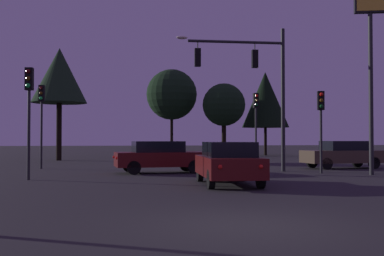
{
  "coord_description": "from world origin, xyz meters",
  "views": [
    {
      "loc": [
        -2.58,
        -8.28,
        1.62
      ],
      "look_at": [
        1.6,
        14.21,
        2.18
      ],
      "focal_mm": 43.01,
      "sensor_mm": 36.0,
      "label": 1
    }
  ],
  "objects_px": {
    "traffic_light_corner_left": "(321,115)",
    "traffic_light_corner_right": "(41,110)",
    "store_sign_illuminated": "(370,43)",
    "car_crossing_right": "(343,154)",
    "tree_center_horizon": "(265,100)",
    "tree_right_cluster": "(224,105)",
    "tree_behind_sign": "(172,95)",
    "tree_left_far": "(59,76)",
    "traffic_signal_mast_arm": "(255,76)",
    "traffic_light_far_side": "(29,100)",
    "car_nearside_lane": "(228,162)",
    "car_crossing_left": "(160,156)",
    "traffic_light_median": "(256,114)"
  },
  "relations": [
    {
      "from": "car_crossing_left",
      "to": "store_sign_illuminated",
      "type": "distance_m",
      "value": 11.05
    },
    {
      "from": "traffic_light_median",
      "to": "car_crossing_left",
      "type": "xyz_separation_m",
      "value": [
        -6.4,
        -4.79,
        -2.34
      ]
    },
    {
      "from": "traffic_light_corner_right",
      "to": "tree_left_far",
      "type": "distance_m",
      "value": 10.48
    },
    {
      "from": "traffic_signal_mast_arm",
      "to": "store_sign_illuminated",
      "type": "height_order",
      "value": "store_sign_illuminated"
    },
    {
      "from": "tree_behind_sign",
      "to": "tree_center_horizon",
      "type": "xyz_separation_m",
      "value": [
        9.31,
        -1.47,
        -0.48
      ]
    },
    {
      "from": "traffic_light_median",
      "to": "traffic_signal_mast_arm",
      "type": "bearing_deg",
      "value": -109.16
    },
    {
      "from": "traffic_light_median",
      "to": "store_sign_illuminated",
      "type": "height_order",
      "value": "store_sign_illuminated"
    },
    {
      "from": "car_nearside_lane",
      "to": "car_crossing_left",
      "type": "relative_size",
      "value": 0.96
    },
    {
      "from": "traffic_signal_mast_arm",
      "to": "traffic_light_corner_left",
      "type": "distance_m",
      "value": 3.81
    },
    {
      "from": "traffic_signal_mast_arm",
      "to": "traffic_light_corner_right",
      "type": "bearing_deg",
      "value": 158.59
    },
    {
      "from": "store_sign_illuminated",
      "to": "tree_center_horizon",
      "type": "xyz_separation_m",
      "value": [
        3.9,
        25.05,
        -0.42
      ]
    },
    {
      "from": "car_nearside_lane",
      "to": "store_sign_illuminated",
      "type": "height_order",
      "value": "store_sign_illuminated"
    },
    {
      "from": "traffic_light_median",
      "to": "tree_right_cluster",
      "type": "relative_size",
      "value": 0.64
    },
    {
      "from": "traffic_light_corner_left",
      "to": "car_crossing_right",
      "type": "relative_size",
      "value": 0.85
    },
    {
      "from": "car_crossing_right",
      "to": "tree_right_cluster",
      "type": "height_order",
      "value": "tree_right_cluster"
    },
    {
      "from": "tree_left_far",
      "to": "traffic_signal_mast_arm",
      "type": "bearing_deg",
      "value": -52.6
    },
    {
      "from": "traffic_light_median",
      "to": "tree_center_horizon",
      "type": "height_order",
      "value": "tree_center_horizon"
    },
    {
      "from": "traffic_light_corner_right",
      "to": "traffic_light_median",
      "type": "relative_size",
      "value": 1.04
    },
    {
      "from": "traffic_light_median",
      "to": "traffic_light_far_side",
      "type": "xyz_separation_m",
      "value": [
        -11.99,
        -7.63,
        0.03
      ]
    },
    {
      "from": "traffic_signal_mast_arm",
      "to": "store_sign_illuminated",
      "type": "bearing_deg",
      "value": -33.95
    },
    {
      "from": "traffic_light_corner_left",
      "to": "tree_center_horizon",
      "type": "xyz_separation_m",
      "value": [
        5.71,
        23.77,
        2.82
      ]
    },
    {
      "from": "car_crossing_right",
      "to": "tree_behind_sign",
      "type": "relative_size",
      "value": 0.53
    },
    {
      "from": "traffic_light_corner_left",
      "to": "tree_center_horizon",
      "type": "relative_size",
      "value": 0.46
    },
    {
      "from": "traffic_light_median",
      "to": "car_crossing_right",
      "type": "height_order",
      "value": "traffic_light_median"
    },
    {
      "from": "traffic_light_corner_left",
      "to": "traffic_light_corner_right",
      "type": "height_order",
      "value": "traffic_light_corner_right"
    },
    {
      "from": "traffic_light_far_side",
      "to": "tree_right_cluster",
      "type": "relative_size",
      "value": 0.64
    },
    {
      "from": "traffic_light_far_side",
      "to": "store_sign_illuminated",
      "type": "height_order",
      "value": "store_sign_illuminated"
    },
    {
      "from": "tree_left_far",
      "to": "tree_right_cluster",
      "type": "xyz_separation_m",
      "value": [
        14.56,
        6.21,
        -1.57
      ]
    },
    {
      "from": "car_crossing_left",
      "to": "tree_behind_sign",
      "type": "relative_size",
      "value": 0.52
    },
    {
      "from": "traffic_light_far_side",
      "to": "car_crossing_right",
      "type": "xyz_separation_m",
      "value": [
        15.96,
        4.41,
        -2.37
      ]
    },
    {
      "from": "car_crossing_left",
      "to": "tree_center_horizon",
      "type": "bearing_deg",
      "value": 59.19
    },
    {
      "from": "traffic_signal_mast_arm",
      "to": "traffic_light_far_side",
      "type": "xyz_separation_m",
      "value": [
        -10.35,
        -2.91,
        -1.65
      ]
    },
    {
      "from": "traffic_signal_mast_arm",
      "to": "traffic_light_median",
      "type": "height_order",
      "value": "traffic_signal_mast_arm"
    },
    {
      "from": "car_crossing_right",
      "to": "tree_center_horizon",
      "type": "height_order",
      "value": "tree_center_horizon"
    },
    {
      "from": "tree_center_horizon",
      "to": "traffic_signal_mast_arm",
      "type": "bearing_deg",
      "value": -110.91
    },
    {
      "from": "traffic_light_corner_left",
      "to": "car_crossing_left",
      "type": "bearing_deg",
      "value": 167.27
    },
    {
      "from": "traffic_light_corner_right",
      "to": "tree_center_horizon",
      "type": "bearing_deg",
      "value": 42.74
    },
    {
      "from": "traffic_light_median",
      "to": "tree_center_horizon",
      "type": "bearing_deg",
      "value": 68.62
    },
    {
      "from": "car_crossing_right",
      "to": "traffic_light_far_side",
      "type": "bearing_deg",
      "value": -164.56
    },
    {
      "from": "tree_behind_sign",
      "to": "tree_left_far",
      "type": "distance_m",
      "value": 13.62
    },
    {
      "from": "traffic_signal_mast_arm",
      "to": "traffic_light_median",
      "type": "bearing_deg",
      "value": 70.84
    },
    {
      "from": "tree_behind_sign",
      "to": "car_nearside_lane",
      "type": "bearing_deg",
      "value": -94.14
    },
    {
      "from": "car_crossing_left",
      "to": "car_crossing_right",
      "type": "xyz_separation_m",
      "value": [
        10.37,
        1.57,
        -0.0
      ]
    },
    {
      "from": "tree_center_horizon",
      "to": "store_sign_illuminated",
      "type": "bearing_deg",
      "value": -98.85
    },
    {
      "from": "traffic_light_corner_left",
      "to": "tree_right_cluster",
      "type": "height_order",
      "value": "tree_right_cluster"
    },
    {
      "from": "tree_behind_sign",
      "to": "tree_left_far",
      "type": "xyz_separation_m",
      "value": [
        -9.97,
        -9.27,
        0.37
      ]
    },
    {
      "from": "car_crossing_left",
      "to": "store_sign_illuminated",
      "type": "height_order",
      "value": "store_sign_illuminated"
    },
    {
      "from": "traffic_light_corner_right",
      "to": "car_crossing_left",
      "type": "distance_m",
      "value": 7.83
    },
    {
      "from": "store_sign_illuminated",
      "to": "tree_right_cluster",
      "type": "bearing_deg",
      "value": 92.0
    },
    {
      "from": "store_sign_illuminated",
      "to": "car_crossing_right",
      "type": "bearing_deg",
      "value": 76.41
    }
  ]
}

